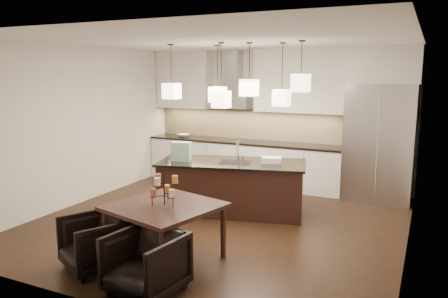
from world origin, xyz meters
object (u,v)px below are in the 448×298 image
at_px(refrigerator, 379,143).
at_px(island_body, 232,188).
at_px(armchair_right, 146,263).
at_px(armchair_left, 95,243).
at_px(dining_table, 165,232).

height_order(refrigerator, island_body, refrigerator).
xyz_separation_m(island_body, armchair_right, (0.32, -2.92, -0.08)).
bearing_deg(island_body, armchair_right, -98.21).
distance_m(island_body, armchair_left, 2.76).
height_order(refrigerator, armchair_right, refrigerator).
bearing_deg(refrigerator, armchair_left, -121.28).
bearing_deg(refrigerator, island_body, -139.99).
relative_size(refrigerator, island_body, 0.91).
xyz_separation_m(dining_table, armchair_left, (-0.62, -0.59, -0.03)).
xyz_separation_m(refrigerator, island_body, (-2.14, -1.79, -0.66)).
relative_size(armchair_left, armchair_right, 0.97).
bearing_deg(armchair_left, dining_table, 70.42).
distance_m(dining_table, armchair_left, 0.86).
bearing_deg(refrigerator, armchair_right, -111.13).
relative_size(refrigerator, dining_table, 1.79).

